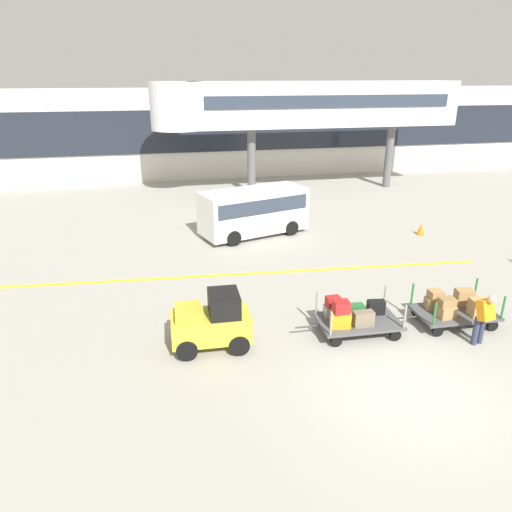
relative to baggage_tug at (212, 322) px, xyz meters
name	(u,v)px	position (x,y,z in m)	size (l,w,h in m)	color
ground_plane	(410,391)	(4.27, -2.91, -0.75)	(120.00, 120.00, 0.00)	#9E9B91
apron_lead_line	(238,274)	(1.55, 4.75, -0.75)	(18.78, 0.20, 0.01)	yellow
terminal_building	(229,133)	(4.27, 23.07, 2.28)	(49.46, 2.51, 6.05)	silver
jet_bridge	(298,105)	(7.44, 17.09, 4.45)	(18.55, 3.00, 6.55)	silver
baggage_tug	(212,322)	(0.00, 0.00, 0.00)	(2.14, 1.29, 1.58)	gold
baggage_cart_lead	(354,316)	(4.01, -0.13, -0.22)	(3.02, 1.48, 1.21)	#4C4C4F
baggage_cart_middle	(455,308)	(7.15, -0.24, -0.23)	(3.02, 1.48, 1.10)	#4C4C4F
baggage_handler	(483,317)	(7.14, -1.46, 0.11)	(0.47, 0.49, 1.56)	#2D334C
shuttle_van	(254,209)	(3.08, 9.17, 0.48)	(5.15, 3.23, 2.10)	white
safety_cone_near	(421,229)	(10.61, 7.52, -0.48)	(0.36, 0.36, 0.55)	orange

